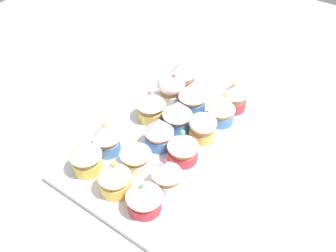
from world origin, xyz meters
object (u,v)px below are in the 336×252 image
cupcake_0 (182,74)px  cupcake_10 (235,96)px  cupcake_7 (159,132)px  cupcake_1 (171,88)px  cupcake_8 (136,154)px  cupcake_2 (151,104)px  cupcake_12 (203,127)px  baking_tray (168,138)px  cupcake_9 (114,176)px  cupcake_4 (86,155)px  cupcake_15 (144,196)px  cupcake_14 (167,174)px  cupcake_11 (221,108)px  cupcake_13 (183,147)px  cupcake_6 (177,114)px  cupcake_5 (193,96)px  cupcake_3 (106,137)px

cupcake_0 → cupcake_10: size_ratio=0.98×
cupcake_0 → cupcake_7: cupcake_0 is taller
cupcake_1 → cupcake_8: bearing=17.7°
cupcake_2 → cupcake_12: bearing=95.5°
baking_tray → cupcake_9: (17.37, 0.58, 4.50)cm
cupcake_4 → cupcake_15: bearing=87.9°
cupcake_8 → cupcake_10: cupcake_10 is taller
cupcake_9 → cupcake_14: (-6.24, 7.17, -0.48)cm
cupcake_4 → cupcake_7: (-13.78, 6.99, -0.55)cm
cupcake_11 → cupcake_4: bearing=-26.3°
cupcake_7 → cupcake_12: size_ratio=1.20×
cupcake_13 → cupcake_6: bearing=-138.4°
cupcake_13 → cupcake_15: bearing=5.1°
cupcake_10 → cupcake_12: cupcake_10 is taller
cupcake_12 → cupcake_15: 21.38cm
cupcake_13 → cupcake_2: bearing=-116.0°
cupcake_6 → cupcake_14: cupcake_6 is taller
cupcake_7 → cupcake_11: size_ratio=0.92×
cupcake_6 → cupcake_7: (6.56, -0.17, -0.23)cm
cupcake_2 → cupcake_12: 12.84cm
cupcake_0 → cupcake_4: 33.52cm
cupcake_15 → cupcake_6: bearing=-160.3°
cupcake_5 → cupcake_13: 15.82cm
cupcake_3 → cupcake_11: same height
cupcake_6 → cupcake_10: bearing=152.7°
cupcake_11 → cupcake_15: 28.36cm
cupcake_7 → cupcake_13: bearing=85.7°
cupcake_4 → cupcake_7: bearing=153.1°
cupcake_5 → cupcake_15: (28.00, 8.26, -0.53)cm
cupcake_2 → cupcake_3: 13.47cm
cupcake_0 → cupcake_4: cupcake_4 is taller
cupcake_12 → cupcake_2: bearing=-84.5°
cupcake_0 → cupcake_1: size_ratio=0.98×
cupcake_15 → cupcake_9: bearing=-90.4°
cupcake_15 → cupcake_7: bearing=-151.9°
cupcake_2 → cupcake_4: same height
cupcake_2 → cupcake_15: (20.10, 14.09, -0.35)cm
cupcake_4 → cupcake_14: 16.00cm
cupcake_9 → baking_tray: bearing=-178.1°
baking_tray → cupcake_7: cupcake_7 is taller
cupcake_6 → cupcake_12: (-0.45, 6.15, -0.77)cm
cupcake_8 → cupcake_0: bearing=-163.9°
cupcake_0 → cupcake_14: (27.78, 15.53, -0.41)cm
cupcake_1 → cupcake_14: size_ratio=1.11×
baking_tray → cupcake_0: 18.90cm
cupcake_1 → cupcake_9: 28.63cm
cupcake_0 → cupcake_15: bearing=24.1°
cupcake_8 → cupcake_13: 9.40cm
cupcake_3 → cupcake_6: bearing=152.1°
baking_tray → cupcake_3: cupcake_3 is taller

